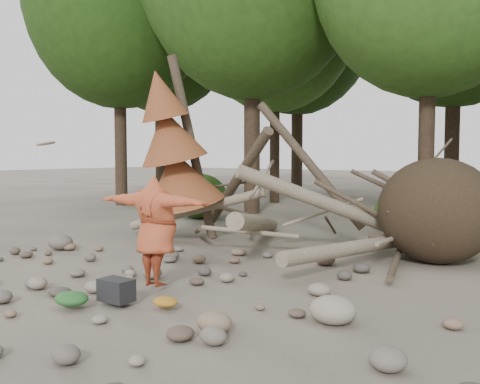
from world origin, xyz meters
The scene contains 12 objects.
ground centered at (0.00, 0.00, 0.00)m, with size 120.00×120.00×0.00m, color #514C44.
deadfall_pile centered at (2.02, 4.24, 0.95)m, with size 8.55×5.24×3.30m.
dead_conifer centered at (-3.12, 3.37, 2.11)m, with size 2.06×2.16×4.35m.
bush_left centered at (-5.50, 7.20, 0.72)m, with size 1.80×1.80×1.44m, color #234612.
bush_mid centered at (0.80, 7.80, 0.56)m, with size 1.40×1.40×1.12m, color #2F5919.
frisbee_thrower centered at (-0.28, -0.19, 0.90)m, with size 3.26×0.88×2.18m.
backpack centered at (-0.18, -1.07, 0.15)m, with size 0.45×0.30×0.30m, color black.
cloth_green centered at (-0.53, -1.53, 0.09)m, with size 0.48×0.40×0.18m, color #245A24.
cloth_orange centered at (0.52, -0.86, 0.06)m, with size 0.35×0.29×0.13m, color #A2681B.
boulder_front_right centered at (1.59, -1.20, 0.12)m, with size 0.42×0.37×0.25m, color #846C52.
boulder_mid_right centered at (2.56, -0.13, 0.17)m, with size 0.57×0.51×0.34m, color gray.
boulder_mid_left centered at (-4.38, 1.15, 0.17)m, with size 0.56×0.50×0.33m, color #685F58.
Camera 1 is at (5.24, -5.94, 2.03)m, focal length 40.00 mm.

